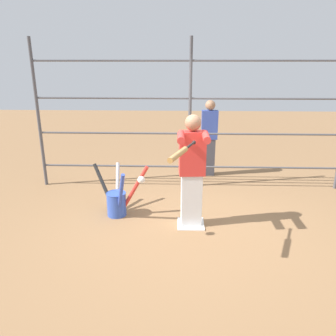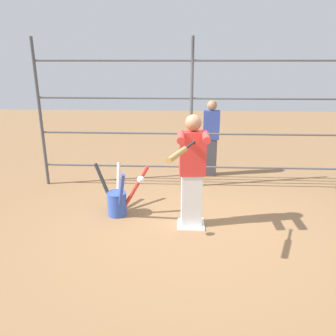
% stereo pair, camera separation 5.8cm
% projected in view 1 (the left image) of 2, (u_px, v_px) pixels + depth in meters
% --- Properties ---
extents(ground_plane, '(24.00, 24.00, 0.00)m').
position_uv_depth(ground_plane, '(191.00, 224.00, 4.96)').
color(ground_plane, olive).
extents(home_plate, '(0.40, 0.40, 0.02)m').
position_uv_depth(home_plate, '(191.00, 224.00, 4.96)').
color(home_plate, white).
rests_on(home_plate, ground).
extents(fence_backstop, '(5.76, 0.06, 2.78)m').
position_uv_depth(fence_backstop, '(190.00, 116.00, 6.05)').
color(fence_backstop, '#4C4C51').
rests_on(fence_backstop, ground).
extents(batter, '(0.43, 0.58, 1.67)m').
position_uv_depth(batter, '(192.00, 168.00, 4.67)').
color(batter, silver).
rests_on(batter, ground).
extents(baseball_bat_swinging, '(0.34, 0.77, 0.08)m').
position_uv_depth(baseball_bat_swinging, '(180.00, 153.00, 3.69)').
color(baseball_bat_swinging, black).
extents(softball_in_flight, '(0.10, 0.10, 0.10)m').
position_uv_depth(softball_in_flight, '(141.00, 180.00, 4.24)').
color(softball_in_flight, white).
extents(bat_bucket, '(1.00, 0.87, 0.82)m').
position_uv_depth(bat_bucket, '(117.00, 200.00, 5.22)').
color(bat_bucket, '#3351B2').
rests_on(bat_bucket, ground).
extents(bystander_behind_fence, '(0.33, 0.21, 1.61)m').
position_uv_depth(bystander_behind_fence, '(209.00, 137.00, 6.89)').
color(bystander_behind_fence, '#3F3F47').
rests_on(bystander_behind_fence, ground).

